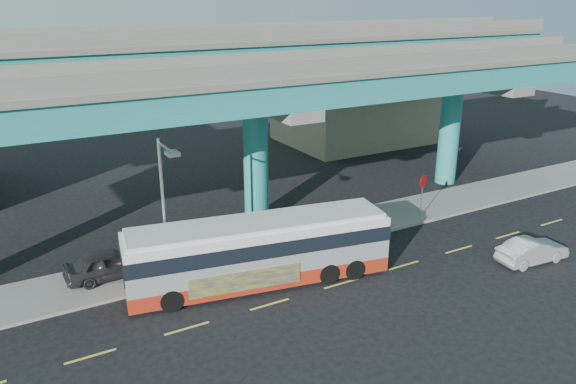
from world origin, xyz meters
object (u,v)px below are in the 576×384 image
parked_car (109,264)px  stop_sign (423,187)px  transit_bus (259,249)px  sedan (532,251)px  street_lamp (166,193)px

parked_car → stop_sign: (18.99, -1.56, 1.32)m
transit_bus → sedan: bearing=-10.6°
parked_car → street_lamp: street_lamp is taller
sedan → parked_car: size_ratio=0.95×
transit_bus → street_lamp: (-3.92, 1.65, 3.05)m
sedan → parked_car: 21.95m
sedan → parked_car: bearing=70.6°
parked_car → sedan: bearing=-115.9°
street_lamp → parked_car: bearing=137.1°
transit_bus → parked_car: 7.55m
street_lamp → sedan: bearing=-21.1°
sedan → parked_car: (-20.00, 9.06, 0.22)m
transit_bus → street_lamp: size_ratio=1.83×
transit_bus → parked_car: transit_bus is taller
sedan → stop_sign: 7.72m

